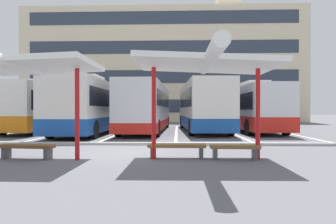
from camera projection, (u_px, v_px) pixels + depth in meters
name	position (u px, v px, depth m)	size (l,w,h in m)	color
ground_plane	(124.00, 152.00, 10.63)	(160.00, 160.00, 0.00)	slate
terminal_building	(165.00, 70.00, 42.57)	(36.27, 12.47, 17.40)	beige
coach_bus_0	(51.00, 109.00, 21.59)	(2.85, 11.34, 3.57)	silver
coach_bus_1	(95.00, 108.00, 19.81)	(2.66, 11.90, 3.66)	silver
coach_bus_2	(148.00, 108.00, 21.09)	(2.78, 12.11, 3.61)	silver
coach_bus_3	(202.00, 107.00, 21.33)	(3.19, 11.33, 3.75)	silver
coach_bus_4	(249.00, 109.00, 21.45)	(2.90, 10.96, 3.47)	silver
lane_stripe_0	(21.00, 132.00, 20.70)	(0.16, 14.00, 0.01)	white
lane_stripe_1	(72.00, 132.00, 20.58)	(0.16, 14.00, 0.01)	white
lane_stripe_2	(124.00, 132.00, 20.45)	(0.16, 14.00, 0.01)	white
lane_stripe_3	(176.00, 132.00, 20.33)	(0.16, 14.00, 0.01)	white
lane_stripe_4	(229.00, 132.00, 20.21)	(0.16, 14.00, 0.01)	white
lane_stripe_5	(283.00, 132.00, 20.09)	(0.16, 14.00, 0.01)	white
waiting_shelter_1	(20.00, 67.00, 8.80)	(4.30, 4.88, 3.06)	red
bench_2	(27.00, 148.00, 9.23)	(1.77, 0.62, 0.45)	brown
waiting_shelter_2	(206.00, 65.00, 8.90)	(4.25, 4.93, 3.14)	red
bench_3	(177.00, 148.00, 9.37)	(1.85, 0.42, 0.45)	brown
bench_4	(235.00, 149.00, 9.10)	(1.53, 0.44, 0.45)	brown
platform_kerb	(134.00, 144.00, 12.83)	(44.00, 0.24, 0.12)	#ADADA8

